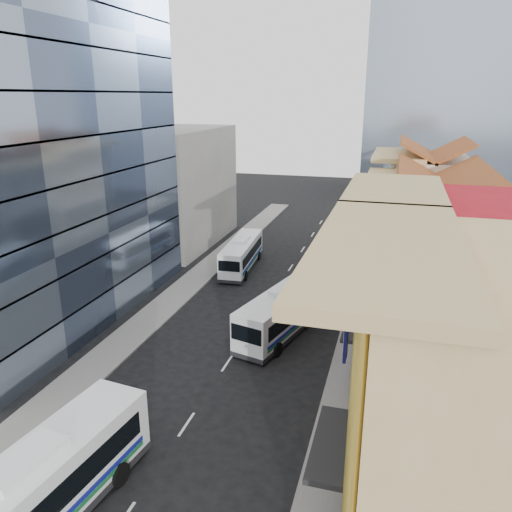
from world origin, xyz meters
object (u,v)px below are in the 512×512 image
(bus_left_near, at_px, (31,496))
(bus_right, at_px, (286,309))
(office_tower, at_px, (30,133))
(bus_left_far, at_px, (242,253))
(shophouse_tan, at_px, (473,403))

(bus_left_near, bearing_deg, bus_right, 81.95)
(office_tower, relative_size, bus_left_far, 2.82)
(office_tower, bearing_deg, bus_left_far, 52.03)
(bus_left_near, bearing_deg, shophouse_tan, 25.40)
(bus_right, bearing_deg, bus_left_far, 135.14)
(shophouse_tan, distance_m, bus_left_near, 18.42)
(bus_left_near, xyz_separation_m, bus_right, (5.88, 21.65, -0.14))
(bus_left_far, bearing_deg, office_tower, -132.00)
(bus_left_far, bearing_deg, bus_right, -63.70)
(office_tower, distance_m, bus_left_far, 23.59)
(bus_left_near, height_order, bus_left_far, bus_left_near)
(bus_left_far, xyz_separation_m, bus_right, (7.81, -13.35, 0.19))
(office_tower, height_order, bus_left_near, office_tower)
(shophouse_tan, bearing_deg, bus_left_far, 122.92)
(bus_left_far, bearing_deg, shophouse_tan, -61.12)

